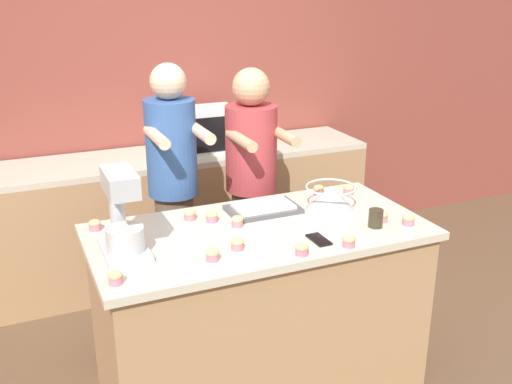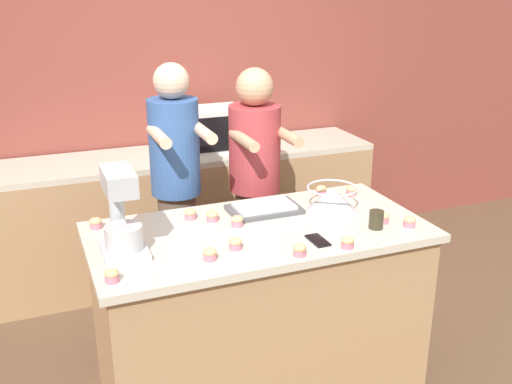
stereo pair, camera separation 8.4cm
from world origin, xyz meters
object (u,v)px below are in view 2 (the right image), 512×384
object	(u,v)px
baking_tray	(264,208)
cupcake_7	(321,190)
person_right	(255,191)
cupcake_4	(235,243)
cupcake_3	(112,275)
cupcake_6	(410,221)
cupcake_0	(96,223)
cupcake_11	(300,250)
cupcake_12	(212,216)
drinking_glass	(376,220)
cupcake_10	(383,217)
stand_mixer	(121,216)
cupcake_1	(210,254)
mixing_bowl	(332,198)
cupcake_2	(237,221)
cupcake_9	(351,190)
cell_phone	(318,240)
cupcake_8	(348,242)
microwave_oven	(209,129)
cupcake_5	(190,214)
person_left	(177,195)

from	to	relation	value
baking_tray	cupcake_7	world-z (taller)	cupcake_7
person_right	cupcake_4	world-z (taller)	person_right
cupcake_3	cupcake_6	size ratio (longest dim) A/B	1.00
cupcake_0	cupcake_11	distance (m)	1.05
cupcake_0	cupcake_12	size ratio (longest dim) A/B	1.00
drinking_glass	cupcake_10	xyz separation A→B (m)	(0.07, 0.05, -0.02)
person_right	stand_mixer	world-z (taller)	person_right
cupcake_6	cupcake_1	bearing A→B (deg)	179.44
cupcake_12	cupcake_10	bearing A→B (deg)	-22.99
drinking_glass	cupcake_1	distance (m)	0.88
mixing_bowl	cupcake_2	bearing A→B (deg)	-177.81
cupcake_6	cupcake_9	size ratio (longest dim) A/B	1.00
cell_phone	cupcake_10	xyz separation A→B (m)	(0.42, 0.08, 0.02)
cupcake_8	cupcake_11	distance (m)	0.24
cupcake_7	cupcake_8	xyz separation A→B (m)	(-0.22, -0.69, 0.00)
microwave_oven	cupcake_4	bearing A→B (deg)	-103.29
drinking_glass	cupcake_5	size ratio (longest dim) A/B	1.50
cupcake_6	cupcake_9	xyz separation A→B (m)	(-0.04, 0.52, 0.00)
person_left	person_right	distance (m)	0.50
drinking_glass	cupcake_10	bearing A→B (deg)	33.59
cupcake_0	cupcake_9	xyz separation A→B (m)	(1.44, -0.04, 0.00)
drinking_glass	cupcake_3	xyz separation A→B (m)	(-1.32, -0.08, -0.02)
person_right	cupcake_8	size ratio (longest dim) A/B	26.42
stand_mixer	cupcake_0	size ratio (longest dim) A/B	6.46
cupcake_10	cupcake_12	xyz separation A→B (m)	(-0.81, 0.34, 0.00)
mixing_bowl	baking_tray	size ratio (longest dim) A/B	0.72
cupcake_0	cupcake_6	bearing A→B (deg)	-20.84
cupcake_4	person_right	bearing A→B (deg)	63.29
cupcake_4	cupcake_11	size ratio (longest dim) A/B	1.00
baking_tray	cupcake_11	size ratio (longest dim) A/B	6.19
microwave_oven	cupcake_2	bearing A→B (deg)	-101.71
cell_phone	baking_tray	bearing A→B (deg)	101.23
cupcake_3	cupcake_7	size ratio (longest dim) A/B	1.00
cupcake_0	cupcake_10	world-z (taller)	same
mixing_bowl	cupcake_11	world-z (taller)	mixing_bowl
stand_mixer	cupcake_2	size ratio (longest dim) A/B	6.46
cupcake_11	cupcake_1	bearing A→B (deg)	164.36
microwave_oven	cupcake_11	bearing A→B (deg)	-94.53
stand_mixer	cupcake_3	bearing A→B (deg)	-109.04
person_right	cupcake_7	size ratio (longest dim) A/B	26.42
cupcake_5	cupcake_7	size ratio (longest dim) A/B	1.00
person_left	cupcake_5	xyz separation A→B (m)	(-0.04, -0.45, 0.06)
cupcake_7	cupcake_10	distance (m)	0.50
cupcake_5	cupcake_3	bearing A→B (deg)	-131.89
cupcake_0	cupcake_7	distance (m)	1.27
microwave_oven	cupcake_4	distance (m)	1.70
person_right	cell_phone	xyz separation A→B (m)	(-0.05, -0.95, 0.07)
cupcake_3	cupcake_11	xyz separation A→B (m)	(0.82, -0.06, 0.00)
person_right	drinking_glass	size ratio (longest dim) A/B	17.61
cupcake_9	cupcake_1	bearing A→B (deg)	-153.47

